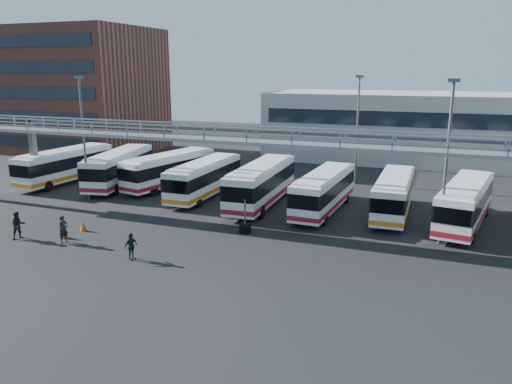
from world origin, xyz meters
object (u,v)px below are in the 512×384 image
(bus_4, at_px, (261,183))
(light_pole_back, at_px, (357,124))
(bus_1, at_px, (119,167))
(bus_3, at_px, (205,177))
(light_pole_mid, at_px, (447,154))
(light_pole_left, at_px, (83,132))
(pedestrian_d, at_px, (131,246))
(pedestrian_b, at_px, (18,225))
(cone_right, at_px, (64,232))
(cone_left, at_px, (83,226))
(pedestrian_a, at_px, (63,229))
(tire_stack, at_px, (245,227))
(bus_0, at_px, (66,164))
(bus_7, at_px, (465,202))
(bus_6, at_px, (394,194))
(bus_2, at_px, (170,169))
(bus_5, at_px, (324,190))

(bus_4, bearing_deg, light_pole_back, 59.37)
(bus_1, bearing_deg, light_pole_back, 11.11)
(light_pole_back, xyz_separation_m, bus_3, (-11.22, -9.64, -4.00))
(light_pole_mid, bearing_deg, light_pole_back, 118.07)
(light_pole_left, distance_m, pedestrian_d, 16.17)
(pedestrian_b, distance_m, cone_right, 2.91)
(light_pole_back, bearing_deg, cone_right, -123.34)
(light_pole_mid, xyz_separation_m, cone_left, (-22.76, -6.04, -5.37))
(light_pole_left, relative_size, bus_3, 0.99)
(light_pole_back, xyz_separation_m, pedestrian_a, (-14.27, -23.42, -4.83))
(tire_stack, bearing_deg, bus_3, 131.44)
(bus_3, bearing_deg, bus_0, 179.36)
(bus_0, relative_size, tire_stack, 4.71)
(bus_3, bearing_deg, tire_stack, -48.52)
(pedestrian_a, bearing_deg, bus_7, -51.40)
(bus_1, xyz_separation_m, bus_6, (25.16, -0.89, -0.14))
(bus_1, bearing_deg, bus_4, -18.52)
(bus_2, bearing_deg, cone_left, -73.45)
(cone_left, xyz_separation_m, tire_stack, (10.48, 3.54, 0.03))
(cone_left, xyz_separation_m, cone_right, (-0.17, -1.65, 0.04))
(bus_7, relative_size, pedestrian_b, 5.88)
(bus_5, bearing_deg, light_pole_mid, -24.82)
(bus_5, relative_size, tire_stack, 4.47)
(pedestrian_d, relative_size, cone_left, 2.25)
(bus_0, bearing_deg, pedestrian_d, -37.28)
(pedestrian_a, bearing_deg, light_pole_mid, -58.94)
(pedestrian_d, bearing_deg, light_pole_left, 60.70)
(light_pole_back, bearing_deg, pedestrian_b, -126.34)
(light_pole_left, relative_size, bus_2, 0.95)
(cone_right, bearing_deg, bus_5, 40.18)
(light_pole_back, height_order, bus_6, light_pole_back)
(bus_2, xyz_separation_m, bus_5, (15.30, -3.00, -0.04))
(light_pole_mid, distance_m, bus_7, 6.06)
(bus_5, relative_size, pedestrian_a, 5.74)
(pedestrian_b, bearing_deg, pedestrian_d, -62.81)
(bus_1, height_order, pedestrian_b, bus_1)
(light_pole_back, relative_size, bus_2, 0.95)
(bus_2, xyz_separation_m, pedestrian_a, (1.60, -15.86, -0.86))
(bus_2, relative_size, cone_left, 14.94)
(bus_0, distance_m, bus_3, 15.02)
(bus_2, distance_m, bus_4, 10.57)
(bus_0, relative_size, cone_right, 13.51)
(tire_stack, bearing_deg, bus_5, 61.86)
(bus_6, xyz_separation_m, pedestrian_b, (-22.11, -14.24, -0.77))
(bus_3, distance_m, pedestrian_b, 15.57)
(light_pole_left, distance_m, bus_3, 10.59)
(pedestrian_b, bearing_deg, light_pole_back, -5.97)
(light_pole_mid, xyz_separation_m, bus_6, (-3.43, 5.39, -4.04))
(bus_3, distance_m, bus_7, 20.71)
(pedestrian_a, relative_size, cone_left, 2.51)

